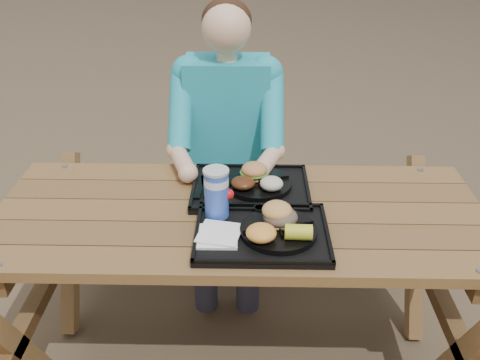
{
  "coord_description": "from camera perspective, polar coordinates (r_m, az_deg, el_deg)",
  "views": [
    {
      "loc": [
        0.04,
        -1.66,
        1.79
      ],
      "look_at": [
        0.0,
        0.0,
        0.88
      ],
      "focal_mm": 40.0,
      "sensor_mm": 36.0,
      "label": 1
    }
  ],
  "objects": [
    {
      "name": "condiment_bbq",
      "position": [
        1.9,
        2.12,
        -3.23
      ],
      "size": [
        0.04,
        0.04,
        0.03
      ],
      "primitive_type": "cylinder",
      "color": "black",
      "rests_on": "tray_near"
    },
    {
      "name": "picnic_table",
      "position": [
        2.18,
        0.0,
        -11.69
      ],
      "size": [
        1.8,
        1.49,
        0.75
      ],
      "primitive_type": null,
      "color": "#999999",
      "rests_on": "ground"
    },
    {
      "name": "diner",
      "position": [
        2.56,
        -1.28,
        2.09
      ],
      "size": [
        0.48,
        0.84,
        1.28
      ],
      "primitive_type": null,
      "color": "teal",
      "rests_on": "ground"
    },
    {
      "name": "tray_near",
      "position": [
        1.82,
        2.36,
        -5.82
      ],
      "size": [
        0.45,
        0.35,
        0.02
      ],
      "primitive_type": "cube",
      "color": "black",
      "rests_on": "picnic_table"
    },
    {
      "name": "soda_cup",
      "position": [
        1.86,
        -2.52,
        -1.52
      ],
      "size": [
        0.08,
        0.08,
        0.17
      ],
      "primitive_type": "cylinder",
      "color": "blue",
      "rests_on": "tray_near"
    },
    {
      "name": "plate_far",
      "position": [
        2.08,
        1.96,
        -0.38
      ],
      "size": [
        0.26,
        0.26,
        0.02
      ],
      "primitive_type": "cylinder",
      "color": "black",
      "rests_on": "tray_far"
    },
    {
      "name": "tray_far",
      "position": [
        2.08,
        1.13,
        -0.99
      ],
      "size": [
        0.45,
        0.35,
        0.02
      ],
      "primitive_type": "cube",
      "color": "black",
      "rests_on": "picnic_table"
    },
    {
      "name": "corn_cob",
      "position": [
        1.74,
        6.26,
        -5.54
      ],
      "size": [
        0.09,
        0.09,
        0.05
      ],
      "primitive_type": null,
      "rotation": [
        0.0,
        0.0,
        -0.03
      ],
      "color": "yellow",
      "rests_on": "plate_near"
    },
    {
      "name": "condiment_mustard",
      "position": [
        1.92,
        3.82,
        -2.89
      ],
      "size": [
        0.05,
        0.05,
        0.03
      ],
      "primitive_type": "cylinder",
      "color": "yellow",
      "rests_on": "tray_near"
    },
    {
      "name": "potato_salad",
      "position": [
        2.01,
        3.38,
        -0.38
      ],
      "size": [
        0.09,
        0.09,
        0.05
      ],
      "primitive_type": "ellipsoid",
      "color": "beige",
      "rests_on": "plate_far"
    },
    {
      "name": "baked_beans",
      "position": [
        2.02,
        0.32,
        -0.31
      ],
      "size": [
        0.09,
        0.09,
        0.04
      ],
      "primitive_type": "ellipsoid",
      "color": "#522710",
      "rests_on": "plate_far"
    },
    {
      "name": "cutlery_far",
      "position": [
        2.08,
        -3.65,
        -0.63
      ],
      "size": [
        0.05,
        0.18,
        0.01
      ],
      "primitive_type": "cube",
      "rotation": [
        0.0,
        0.0,
        0.14
      ],
      "color": "black",
      "rests_on": "tray_far"
    },
    {
      "name": "plate_near",
      "position": [
        1.8,
        4.13,
        -5.4
      ],
      "size": [
        0.26,
        0.26,
        0.02
      ],
      "primitive_type": "cylinder",
      "color": "black",
      "rests_on": "tray_near"
    },
    {
      "name": "burger",
      "position": [
        2.08,
        1.53,
        1.43
      ],
      "size": [
        0.1,
        0.1,
        0.09
      ],
      "primitive_type": null,
      "color": "#C68246",
      "rests_on": "plate_far"
    },
    {
      "name": "napkin_stack",
      "position": [
        1.78,
        -2.53,
        -5.94
      ],
      "size": [
        0.14,
        0.14,
        0.02
      ],
      "primitive_type": "cube",
      "rotation": [
        0.0,
        0.0,
        0.01
      ],
      "color": "white",
      "rests_on": "tray_near"
    },
    {
      "name": "sandwich",
      "position": [
        1.8,
        4.38,
        -3.06
      ],
      "size": [
        0.11,
        0.11,
        0.11
      ],
      "primitive_type": null,
      "color": "gold",
      "rests_on": "plate_near"
    },
    {
      "name": "ground",
      "position": [
        2.44,
        0.0,
        -18.39
      ],
      "size": [
        60.0,
        60.0,
        0.0
      ],
      "primitive_type": "plane",
      "color": "#999999",
      "rests_on": "ground"
    },
    {
      "name": "mac_cheese",
      "position": [
        1.73,
        2.28,
        -5.65
      ],
      "size": [
        0.1,
        0.1,
        0.05
      ],
      "primitive_type": "ellipsoid",
      "color": "#F8AD41",
      "rests_on": "plate_near"
    }
  ]
}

